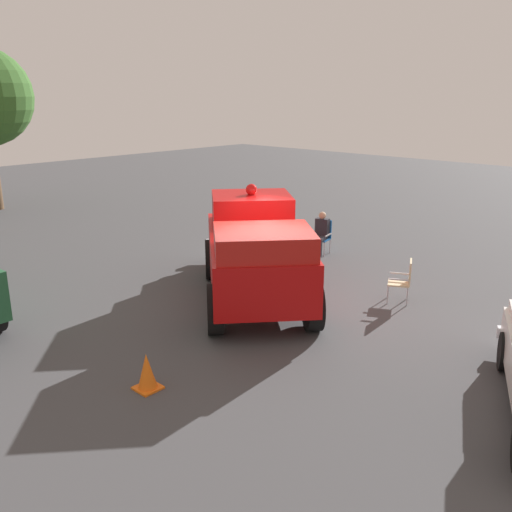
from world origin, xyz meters
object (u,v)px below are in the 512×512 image
Objects in this scene: vintage_fire_truck at (255,249)px; spectator_seated at (321,232)px; lawn_chair_by_car at (404,278)px; traffic_cone at (147,372)px; lawn_chair_near_truck at (322,234)px.

spectator_seated is at bearing -75.28° from vintage_fire_truck.
lawn_chair_by_car is 1.61× the size of traffic_cone.
lawn_chair_near_truck is at bearing -72.39° from traffic_cone.
vintage_fire_truck reaches higher than lawn_chair_near_truck.
spectator_seated reaches higher than lawn_chair_near_truck.
vintage_fire_truck reaches higher than traffic_cone.
lawn_chair_by_car is 6.57m from traffic_cone.
lawn_chair_by_car is at bearing 153.00° from spectator_seated.
spectator_seated is (-0.03, 0.13, 0.11)m from lawn_chair_near_truck.
lawn_chair_near_truck is at bearing -75.30° from vintage_fire_truck.
traffic_cone is at bearing 107.61° from lawn_chair_near_truck.
lawn_chair_near_truck is 1.61× the size of traffic_cone.
vintage_fire_truck is 4.23m from spectator_seated.
vintage_fire_truck is 4.57× the size of spectator_seated.
vintage_fire_truck reaches higher than spectator_seated.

